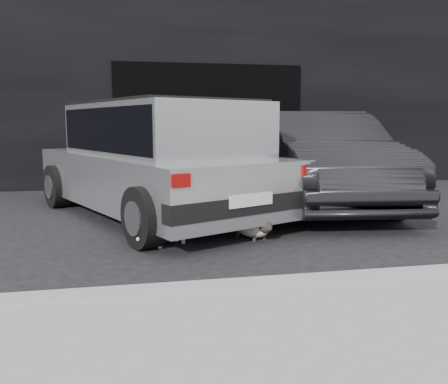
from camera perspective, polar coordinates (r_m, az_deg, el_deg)
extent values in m
plane|color=black|center=(6.27, -4.66, -4.28)|extent=(80.00, 80.00, 0.00)
cube|color=black|center=(12.25, -3.41, 13.60)|extent=(34.00, 4.00, 5.00)
cube|color=black|center=(10.21, -1.77, 7.93)|extent=(4.00, 0.10, 2.60)
cube|color=gray|center=(4.09, 14.18, -10.53)|extent=(18.00, 0.25, 0.12)
cube|color=gray|center=(3.13, 24.07, -17.11)|extent=(18.00, 2.20, 0.11)
cube|color=#A9AAAD|center=(7.06, -8.29, 1.70)|extent=(3.67, 4.90, 0.71)
cube|color=#A9AAAD|center=(6.81, -7.52, 7.48)|extent=(2.83, 3.44, 0.71)
cube|color=black|center=(6.81, -7.52, 7.48)|extent=(2.80, 3.34, 0.57)
cube|color=black|center=(5.27, 2.64, -1.58)|extent=(1.91, 1.00, 0.21)
cube|color=black|center=(9.03, -14.62, 2.28)|extent=(1.91, 1.00, 0.21)
cube|color=silver|center=(5.18, 3.31, -0.98)|extent=(0.55, 0.26, 0.14)
cube|color=#8C0707|center=(4.65, -5.20, 1.36)|extent=(0.20, 0.12, 0.14)
cube|color=#8C0707|center=(5.75, 10.17, 2.59)|extent=(0.20, 0.12, 0.14)
cube|color=black|center=(6.82, -7.58, 10.62)|extent=(2.71, 3.17, 0.03)
cylinder|color=black|center=(5.24, -9.59, -3.02)|extent=(0.51, 0.73, 0.69)
cylinder|color=slate|center=(5.18, -10.95, -3.19)|extent=(0.18, 0.35, 0.38)
cylinder|color=black|center=(6.33, 6.47, -1.02)|extent=(0.51, 0.73, 0.69)
cylinder|color=slate|center=(6.42, 7.38, -0.90)|extent=(0.18, 0.35, 0.38)
cylinder|color=black|center=(8.16, -19.43, 0.65)|extent=(0.51, 0.73, 0.69)
cylinder|color=slate|center=(8.12, -20.36, 0.57)|extent=(0.18, 0.35, 0.38)
cylinder|color=black|center=(8.90, -7.30, 1.65)|extent=(0.51, 0.73, 0.69)
cylinder|color=slate|center=(8.96, -6.53, 1.71)|extent=(0.18, 0.35, 0.38)
imported|color=black|center=(8.03, 11.35, 3.96)|extent=(2.18, 4.89, 1.56)
ellipsoid|color=beige|center=(5.69, 3.25, -4.31)|extent=(0.47, 0.63, 0.22)
ellipsoid|color=beige|center=(5.57, 4.11, -4.31)|extent=(0.32, 0.32, 0.21)
ellipsoid|color=black|center=(5.45, 5.06, -4.20)|extent=(0.20, 0.19, 0.14)
sphere|color=black|center=(5.40, 5.47, -4.40)|extent=(0.06, 0.06, 0.06)
cone|color=black|center=(5.47, 5.30, -3.43)|extent=(0.07, 0.08, 0.08)
cone|color=black|center=(5.42, 4.61, -3.53)|extent=(0.07, 0.08, 0.08)
cylinder|color=black|center=(5.62, 4.84, -5.39)|extent=(0.05, 0.05, 0.07)
cylinder|color=black|center=(5.54, 3.67, -5.59)|extent=(0.05, 0.05, 0.07)
cylinder|color=black|center=(5.88, 2.84, -4.76)|extent=(0.05, 0.05, 0.07)
cylinder|color=black|center=(5.80, 1.70, -4.93)|extent=(0.05, 0.05, 0.07)
cylinder|color=black|center=(5.94, 1.49, -4.12)|extent=(0.24, 0.26, 0.09)
ellipsoid|color=white|center=(5.38, -6.73, -4.56)|extent=(0.59, 0.50, 0.23)
ellipsoid|color=white|center=(5.45, -5.57, -4.11)|extent=(0.31, 0.31, 0.19)
ellipsoid|color=silver|center=(5.52, -4.41, -3.12)|extent=(0.19, 0.20, 0.14)
sphere|color=silver|center=(5.55, -3.91, -3.11)|extent=(0.06, 0.06, 0.06)
cone|color=silver|center=(5.53, -4.79, -2.44)|extent=(0.08, 0.07, 0.07)
cone|color=silver|center=(5.47, -4.30, -2.55)|extent=(0.08, 0.07, 0.07)
cylinder|color=silver|center=(5.55, -5.76, -5.25)|extent=(0.04, 0.04, 0.13)
cylinder|color=silver|center=(5.44, -4.94, -5.50)|extent=(0.04, 0.04, 0.13)
cylinder|color=silver|center=(5.38, -8.50, -5.74)|extent=(0.04, 0.04, 0.13)
cylinder|color=silver|center=(5.27, -7.71, -6.01)|extent=(0.04, 0.04, 0.13)
cylinder|color=silver|center=(5.24, -9.35, -5.54)|extent=(0.22, 0.25, 0.09)
ellipsoid|color=gray|center=(5.31, -7.45, -4.49)|extent=(0.24, 0.22, 0.10)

